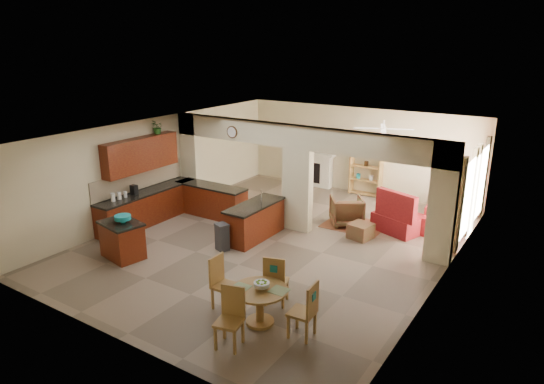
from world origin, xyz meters
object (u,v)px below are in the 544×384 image
Objects in this scene: sofa at (448,212)px; armchair at (347,211)px; dining_table at (260,300)px; kitchen_island at (122,240)px.

armchair reaches higher than sofa.
armchair is at bearing 98.13° from dining_table.
dining_table is 5.37m from armchair.
kitchen_island reaches higher than armchair.
sofa is at bearing 77.06° from dining_table.
sofa is (1.57, 6.83, -0.10)m from dining_table.
kitchen_island is 5.90m from armchair.
kitchen_island is at bearing 131.64° from sofa.
armchair is (-0.76, 5.32, -0.07)m from dining_table.
dining_table is 0.40× the size of sofa.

